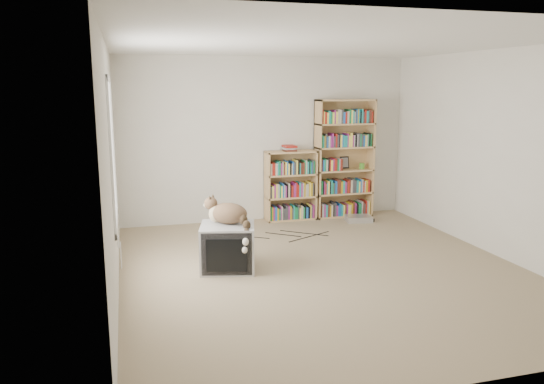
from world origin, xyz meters
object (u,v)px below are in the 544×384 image
object	(u,v)px
cat	(231,217)
bookcase_short	(290,188)
bookcase_tall	(344,162)
dvd_player	(359,219)
crt_tv	(228,247)

from	to	relation	value
cat	bookcase_short	size ratio (longest dim) A/B	0.64
bookcase_tall	bookcase_short	bearing A→B (deg)	-179.95
bookcase_tall	dvd_player	xyz separation A→B (m)	(0.09, -0.43, -0.84)
crt_tv	cat	world-z (taller)	cat
crt_tv	cat	xyz separation A→B (m)	(0.04, 0.00, 0.35)
cat	bookcase_tall	size ratio (longest dim) A/B	0.37
cat	bookcase_short	world-z (taller)	bookcase_short
crt_tv	bookcase_short	bearing A→B (deg)	69.04
crt_tv	bookcase_short	distance (m)	2.48
bookcase_tall	bookcase_short	world-z (taller)	bookcase_tall
bookcase_tall	dvd_player	size ratio (longest dim) A/B	4.79
crt_tv	bookcase_tall	size ratio (longest dim) A/B	0.38
bookcase_short	bookcase_tall	bearing A→B (deg)	0.05
crt_tv	dvd_player	distance (m)	2.87
bookcase_tall	dvd_player	world-z (taller)	bookcase_tall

